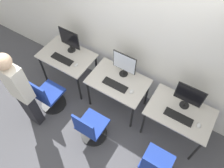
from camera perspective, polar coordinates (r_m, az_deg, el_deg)
name	(u,v)px	position (r m, az deg, el deg)	size (l,w,h in m)	color
ground_plane	(108,116)	(4.24, -0.98, -8.47)	(20.00, 20.00, 0.00)	#4C4C51
wall_back	(134,37)	(3.55, 5.84, 12.13)	(12.00, 0.05, 2.80)	silver
desk_left	(67,59)	(4.29, -11.60, 6.50)	(1.02, 0.68, 0.76)	#BCB7AD
monitor_left	(69,40)	(4.11, -11.06, 11.29)	(0.43, 0.15, 0.48)	black
keyboard_left	(62,59)	(4.16, -12.89, 6.37)	(0.44, 0.14, 0.02)	black
mouse_left	(76,65)	(4.00, -9.39, 4.91)	(0.06, 0.09, 0.03)	silver
office_chair_left	(48,96)	(4.22, -16.36, -3.11)	(0.48, 0.48, 0.87)	black
person_left	(20,91)	(3.66, -22.79, -1.58)	(0.36, 0.23, 1.76)	#232328
desk_center	(118,84)	(3.82, 1.61, -0.03)	(1.02, 0.68, 0.76)	#BCB7AD
monitor_center	(124,64)	(3.64, 3.23, 5.28)	(0.43, 0.15, 0.48)	black
keyboard_center	(115,85)	(3.69, 0.80, -0.22)	(0.44, 0.14, 0.02)	black
mouse_center	(132,92)	(3.62, 5.13, -1.98)	(0.06, 0.09, 0.03)	silver
office_chair_center	(91,128)	(3.77, -5.56, -11.38)	(0.48, 0.48, 0.87)	black
desk_right	(179,115)	(3.67, 17.17, -7.68)	(1.02, 0.68, 0.76)	#BCB7AD
monitor_right	(189,96)	(3.45, 19.46, -3.00)	(0.43, 0.15, 0.48)	black
keyboard_right	(178,117)	(3.52, 16.95, -8.20)	(0.44, 0.14, 0.02)	black
mouse_right	(199,125)	(3.55, 21.74, -10.01)	(0.06, 0.09, 0.03)	silver
office_chair_right	(155,166)	(3.60, 11.16, -20.30)	(0.48, 0.48, 0.87)	black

